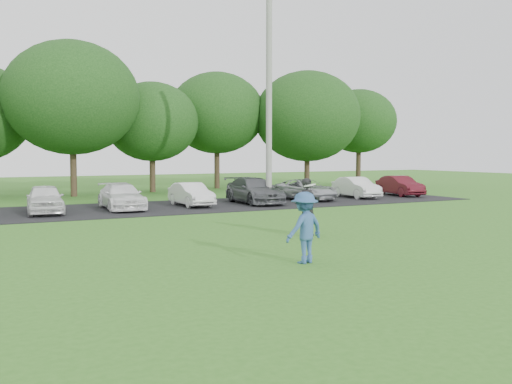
% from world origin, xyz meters
% --- Properties ---
extents(ground, '(100.00, 100.00, 0.00)m').
position_xyz_m(ground, '(0.00, 0.00, 0.00)').
color(ground, '#346F1F').
rests_on(ground, ground).
extents(parking_lot, '(32.00, 6.50, 0.03)m').
position_xyz_m(parking_lot, '(0.00, 13.00, 0.01)').
color(parking_lot, black).
rests_on(parking_lot, ground).
extents(utility_pole, '(0.28, 0.28, 9.56)m').
position_xyz_m(utility_pole, '(5.17, 12.00, 4.78)').
color(utility_pole, gray).
rests_on(utility_pole, ground).
extents(frisbee_player, '(1.14, 0.82, 1.79)m').
position_xyz_m(frisbee_player, '(-0.99, -0.70, 0.80)').
color(frisbee_player, '#31578C').
rests_on(frisbee_player, ground).
extents(camera_bystander, '(0.72, 0.58, 1.70)m').
position_xyz_m(camera_bystander, '(1.37, 2.79, 0.85)').
color(camera_bystander, black).
rests_on(camera_bystander, ground).
extents(parked_cars, '(30.76, 4.85, 1.24)m').
position_xyz_m(parked_cars, '(-1.48, 13.07, 0.61)').
color(parked_cars, silver).
rests_on(parked_cars, parking_lot).
extents(tree_row, '(42.39, 9.85, 8.64)m').
position_xyz_m(tree_row, '(1.51, 22.76, 4.91)').
color(tree_row, '#38281C').
rests_on(tree_row, ground).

